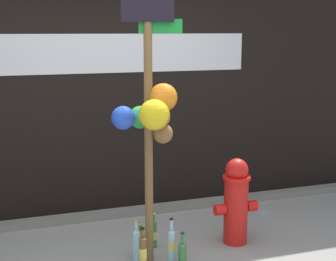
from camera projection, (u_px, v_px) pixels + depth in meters
The scene contains 11 objects.
building_wall at pixel (107, 68), 5.81m from camera, with size 10.00×0.21×3.29m.
curb_strip at pixel (118, 214), 5.75m from camera, with size 8.00×0.12×0.08m, color slate.
memorial_post at pixel (150, 99), 4.35m from camera, with size 0.62×0.59×2.50m.
fire_hydrant at pixel (236, 201), 4.99m from camera, with size 0.45×0.27×0.86m.
bottle_0 at pixel (143, 252), 4.47m from camera, with size 0.07×0.07×0.39m.
bottle_1 at pixel (171, 244), 4.65m from camera, with size 0.07×0.07×0.40m.
bottle_2 at pixel (154, 233), 4.93m from camera, with size 0.06×0.06×0.35m.
bottle_3 at pixel (182, 252), 4.57m from camera, with size 0.07×0.07×0.31m.
bottle_4 at pixel (137, 244), 4.65m from camera, with size 0.07×0.07×0.38m.
bottle_5 at pixel (141, 243), 4.76m from camera, with size 0.07×0.07×0.31m.
litter_0 at pixel (264, 212), 5.89m from camera, with size 0.15×0.11×0.01m, color #8C99B2.
Camera 1 is at (-1.23, -3.91, 2.08)m, focal length 54.54 mm.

